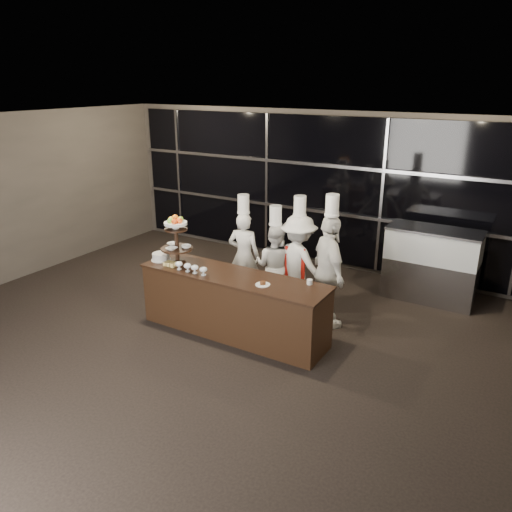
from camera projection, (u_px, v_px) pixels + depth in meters
The scene contains 14 objects.
room at pixel (143, 270), 5.64m from camera, with size 10.00×10.00×10.00m.
window_wall at pixel (321, 190), 9.62m from camera, with size 8.60×0.10×2.80m.
buffet_counter at pixel (233, 304), 7.20m from camera, with size 2.84×0.74×0.92m.
display_stand at pixel (176, 236), 7.39m from camera, with size 0.48×0.48×0.74m.
compotes at pixel (191, 267), 7.12m from camera, with size 0.55×0.11×0.12m.
layer_cake at pixel (161, 257), 7.61m from camera, with size 0.30×0.30×0.11m.
pastry_squares at pixel (171, 264), 7.39m from camera, with size 0.19×0.13×0.05m.
small_plate at pixel (263, 284), 6.70m from camera, with size 0.20×0.20×0.05m.
chef_cup at pixel (310, 282), 6.72m from camera, with size 0.08×0.08×0.07m, color white.
display_case at pixel (432, 261), 8.26m from camera, with size 1.49×0.65×1.24m.
chef_a at pixel (244, 254), 8.33m from camera, with size 0.61×0.47×1.78m.
chef_b at pixel (275, 265), 8.01m from camera, with size 0.72×0.59×1.69m.
chef_c at pixel (298, 262), 7.89m from camera, with size 1.12×0.81×1.87m.
chef_d at pixel (329, 271), 7.31m from camera, with size 1.00×1.02×2.02m.
Camera 1 is at (3.80, -3.85, 3.54)m, focal length 35.00 mm.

